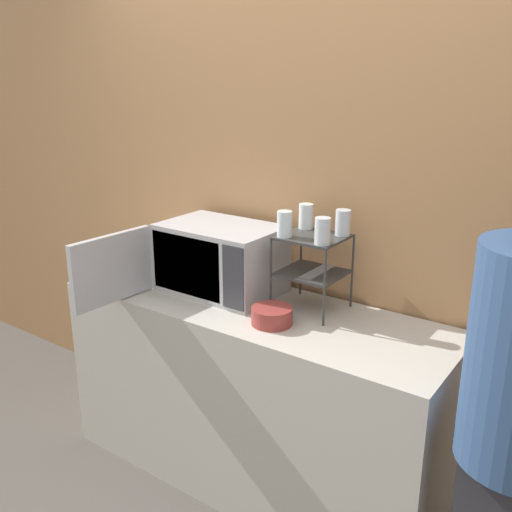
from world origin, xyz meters
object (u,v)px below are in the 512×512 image
at_px(dish_rack, 312,257).
at_px(microwave, 215,259).
at_px(glass_front_right, 323,231).
at_px(glass_back_left, 306,216).
at_px(glass_front_left, 285,224).
at_px(glass_back_right, 343,223).
at_px(bowl, 272,316).

bearing_deg(dish_rack, microwave, -171.24).
height_order(dish_rack, glass_front_right, glass_front_right).
bearing_deg(glass_back_left, glass_front_left, -90.86).
bearing_deg(glass_front_right, dish_rack, 136.25).
relative_size(glass_back_right, glass_back_left, 1.00).
relative_size(microwave, bowl, 4.65).
distance_m(microwave, glass_back_right, 0.64).
relative_size(glass_back_left, bowl, 0.64).
height_order(glass_front_left, bowl, glass_front_left).
bearing_deg(glass_front_right, bowl, -135.32).
distance_m(glass_front_right, bowl, 0.41).
relative_size(glass_front_right, glass_back_left, 1.00).
height_order(glass_back_left, bowl, glass_back_left).
xyz_separation_m(glass_front_left, glass_back_left, (0.00, 0.17, 0.00)).
bearing_deg(glass_back_left, glass_back_right, -2.39).
bearing_deg(glass_back_right, microwave, -164.98).
xyz_separation_m(microwave, glass_back_left, (0.39, 0.16, 0.23)).
distance_m(microwave, glass_back_left, 0.48).
xyz_separation_m(microwave, dish_rack, (0.48, 0.07, 0.08)).
bearing_deg(microwave, dish_rack, 8.76).
distance_m(microwave, glass_front_left, 0.45).
xyz_separation_m(glass_back_right, glass_back_left, (-0.18, 0.01, 0.00)).
distance_m(glass_front_left, glass_back_right, 0.25).
relative_size(glass_back_right, bowl, 0.64).
height_order(glass_front_right, bowl, glass_front_right).
height_order(microwave, glass_front_left, glass_front_left).
height_order(microwave, glass_front_right, glass_front_right).
bearing_deg(dish_rack, glass_back_right, 40.02).
xyz_separation_m(glass_back_left, bowl, (0.04, -0.32, -0.35)).
xyz_separation_m(microwave, glass_back_right, (0.58, 0.15, 0.23)).
bearing_deg(glass_front_left, glass_back_left, 89.14).
distance_m(microwave, bowl, 0.47).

